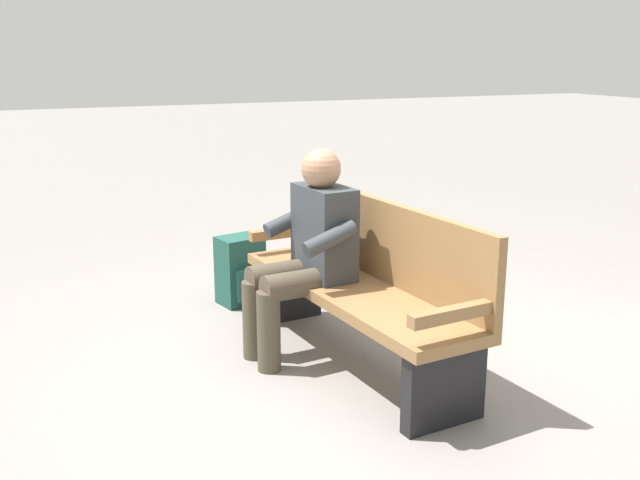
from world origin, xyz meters
The scene contains 4 objects.
ground_plane centered at (0.00, 0.00, 0.00)m, with size 40.00×40.00×0.00m, color gray.
bench_near centered at (0.01, -0.07, 0.46)m, with size 1.83×0.63×0.90m.
person_seated centered at (0.23, 0.18, 0.63)m, with size 0.59×0.60×1.18m.
backpack centered at (1.22, 0.25, 0.23)m, with size 0.31×0.33×0.47m.
Camera 1 is at (-3.39, 1.73, 1.70)m, focal length 41.25 mm.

